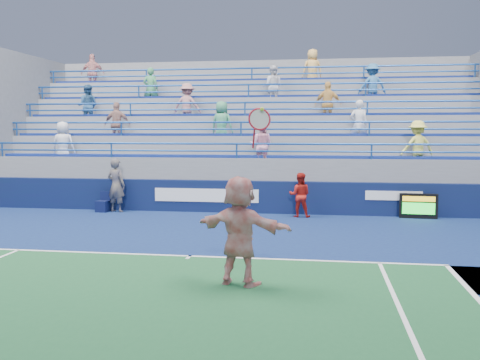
% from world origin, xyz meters
% --- Properties ---
extents(ground, '(120.00, 120.00, 0.00)m').
position_xyz_m(ground, '(0.00, 0.00, 0.00)').
color(ground, '#333538').
extents(sponsor_wall, '(18.00, 0.32, 1.10)m').
position_xyz_m(sponsor_wall, '(0.00, 6.50, 0.55)').
color(sponsor_wall, '#0A1A3B').
rests_on(sponsor_wall, ground).
extents(bleacher_stand, '(18.00, 5.60, 6.13)m').
position_xyz_m(bleacher_stand, '(-0.00, 10.27, 1.55)').
color(bleacher_stand, slate).
rests_on(bleacher_stand, ground).
extents(serve_speed_board, '(1.17, 0.21, 0.81)m').
position_xyz_m(serve_speed_board, '(5.93, 6.10, 0.41)').
color(serve_speed_board, black).
rests_on(serve_speed_board, ground).
extents(judge_chair, '(0.45, 0.45, 0.71)m').
position_xyz_m(judge_chair, '(-4.54, 5.95, 0.23)').
color(judge_chair, '#0B1237').
rests_on(judge_chair, ground).
extents(tennis_player, '(1.94, 1.16, 3.20)m').
position_xyz_m(tennis_player, '(1.42, -1.97, 1.00)').
color(tennis_player, silver).
rests_on(tennis_player, ground).
extents(line_judge, '(0.77, 0.60, 1.85)m').
position_xyz_m(line_judge, '(-4.08, 6.02, 0.93)').
color(line_judge, '#15183B').
rests_on(line_judge, ground).
extents(ball_girl, '(0.72, 0.57, 1.45)m').
position_xyz_m(ball_girl, '(2.20, 5.86, 0.72)').
color(ball_girl, '#A81A13').
rests_on(ball_girl, ground).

